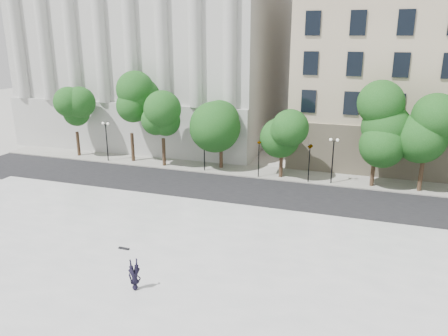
{
  "coord_description": "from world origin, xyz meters",
  "views": [
    {
      "loc": [
        9.65,
        -16.84,
        13.23
      ],
      "look_at": [
        0.67,
        10.0,
        4.61
      ],
      "focal_mm": 35.0,
      "sensor_mm": 36.0,
      "label": 1
    }
  ],
  "objects_px": {
    "traffic_light_west": "(259,140)",
    "skateboard": "(124,248)",
    "traffic_light_east": "(310,144)",
    "person_lying": "(135,285)"
  },
  "relations": [
    {
      "from": "person_lying",
      "to": "skateboard",
      "type": "xyz_separation_m",
      "value": [
        -2.96,
        3.78,
        -0.2
      ]
    },
    {
      "from": "traffic_light_west",
      "to": "person_lying",
      "type": "bearing_deg",
      "value": -93.14
    },
    {
      "from": "person_lying",
      "to": "traffic_light_east",
      "type": "bearing_deg",
      "value": 39.36
    },
    {
      "from": "traffic_light_west",
      "to": "person_lying",
      "type": "relative_size",
      "value": 2.43
    },
    {
      "from": "person_lying",
      "to": "skateboard",
      "type": "relative_size",
      "value": 2.43
    },
    {
      "from": "traffic_light_east",
      "to": "person_lying",
      "type": "xyz_separation_m",
      "value": [
        -5.97,
        -21.59,
        -3.08
      ]
    },
    {
      "from": "traffic_light_west",
      "to": "skateboard",
      "type": "height_order",
      "value": "traffic_light_west"
    },
    {
      "from": "traffic_light_east",
      "to": "person_lying",
      "type": "height_order",
      "value": "traffic_light_east"
    },
    {
      "from": "traffic_light_east",
      "to": "person_lying",
      "type": "distance_m",
      "value": 22.61
    },
    {
      "from": "traffic_light_west",
      "to": "traffic_light_east",
      "type": "xyz_separation_m",
      "value": [
        4.79,
        0.0,
        0.06
      ]
    }
  ]
}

